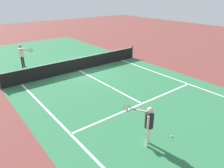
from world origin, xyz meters
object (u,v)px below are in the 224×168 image
(net, at_px, (79,64))
(tennis_ball_mid_court, at_px, (110,87))
(tennis_ball_by_baseline, at_px, (172,136))
(player_far, at_px, (22,53))
(player_near, at_px, (148,122))

(net, distance_m, tennis_ball_mid_court, 3.86)
(net, xyz_separation_m, tennis_ball_by_baseline, (-1.04, -9.04, -0.46))
(tennis_ball_mid_court, bearing_deg, tennis_ball_by_baseline, -100.49)
(player_far, bearing_deg, tennis_ball_by_baseline, -81.22)
(net, xyz_separation_m, tennis_ball_mid_court, (-0.08, -3.84, -0.46))
(tennis_ball_by_baseline, bearing_deg, player_far, 98.78)
(player_far, height_order, tennis_ball_by_baseline, player_far)
(player_far, xyz_separation_m, tennis_ball_mid_court, (2.87, -7.12, -1.05))
(tennis_ball_mid_court, height_order, tennis_ball_by_baseline, same)
(player_far, distance_m, tennis_ball_mid_court, 7.74)
(net, distance_m, tennis_ball_by_baseline, 9.11)
(net, height_order, tennis_ball_by_baseline, net)
(tennis_ball_by_baseline, bearing_deg, player_near, 164.16)
(net, bearing_deg, tennis_ball_by_baseline, -96.56)
(player_near, distance_m, player_far, 12.04)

